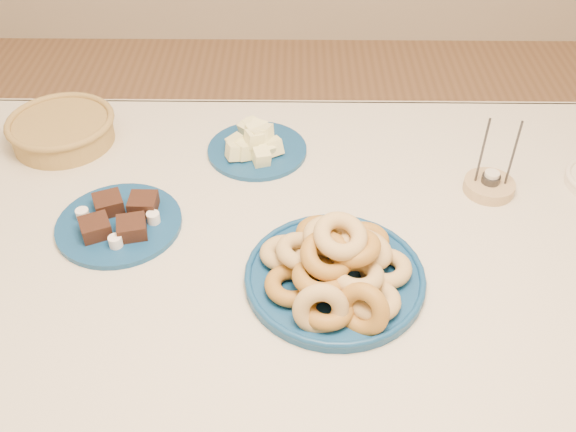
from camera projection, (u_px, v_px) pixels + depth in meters
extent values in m
plane|color=#8C6242|center=(288.00, 427.00, 1.85)|extent=(5.00, 5.00, 0.00)
cylinder|color=brown|center=(57.00, 239.00, 1.92)|extent=(0.06, 0.06, 0.72)
cylinder|color=brown|center=(524.00, 243.00, 1.91)|extent=(0.06, 0.06, 0.72)
cube|color=beige|center=(288.00, 240.00, 1.36)|extent=(1.70, 1.10, 0.02)
cube|color=beige|center=(290.00, 143.00, 1.87)|extent=(1.70, 0.01, 0.28)
cylinder|color=navy|center=(335.00, 278.00, 1.25)|extent=(0.39, 0.39, 0.02)
torus|color=navy|center=(335.00, 275.00, 1.25)|extent=(0.40, 0.40, 0.01)
torus|color=tan|center=(385.00, 268.00, 1.24)|extent=(0.13, 0.13, 0.04)
torus|color=#8E5D1F|center=(364.00, 240.00, 1.30)|extent=(0.14, 0.14, 0.04)
torus|color=#8E5D1F|center=(320.00, 234.00, 1.31)|extent=(0.14, 0.14, 0.04)
torus|color=tan|center=(285.00, 253.00, 1.27)|extent=(0.12, 0.12, 0.04)
torus|color=#8E5D1F|center=(291.00, 285.00, 1.21)|extent=(0.11, 0.11, 0.04)
torus|color=#8E5D1F|center=(327.00, 308.00, 1.16)|extent=(0.11, 0.11, 0.03)
torus|color=tan|center=(373.00, 300.00, 1.18)|extent=(0.12, 0.12, 0.04)
torus|color=tan|center=(368.00, 249.00, 1.24)|extent=(0.12, 0.11, 0.06)
torus|color=#8E5D1F|center=(333.00, 236.00, 1.26)|extent=(0.15, 0.15, 0.05)
torus|color=tan|center=(302.00, 251.00, 1.23)|extent=(0.14, 0.14, 0.05)
torus|color=#8E5D1F|center=(319.00, 278.00, 1.18)|extent=(0.14, 0.14, 0.05)
torus|color=tan|center=(357.00, 275.00, 1.18)|extent=(0.12, 0.12, 0.04)
torus|color=#8E5D1F|center=(354.00, 248.00, 1.19)|extent=(0.14, 0.14, 0.05)
torus|color=tan|center=(330.00, 235.00, 1.22)|extent=(0.12, 0.12, 0.03)
torus|color=#8E5D1F|center=(327.00, 255.00, 1.18)|extent=(0.15, 0.15, 0.07)
torus|color=tan|center=(341.00, 236.00, 1.17)|extent=(0.14, 0.15, 0.06)
torus|color=tan|center=(321.00, 310.00, 1.14)|extent=(0.11, 0.07, 0.11)
torus|color=#8E5D1F|center=(363.00, 310.00, 1.14)|extent=(0.12, 0.11, 0.11)
cylinder|color=navy|center=(257.00, 150.00, 1.59)|extent=(0.31, 0.31, 0.01)
cube|color=#EFF097|center=(257.00, 137.00, 1.54)|extent=(0.05, 0.06, 0.05)
cube|color=#EFF097|center=(248.00, 129.00, 1.61)|extent=(0.06, 0.06, 0.05)
cube|color=#EFF097|center=(261.00, 157.00, 1.52)|extent=(0.05, 0.05, 0.05)
cube|color=#EFF097|center=(237.00, 143.00, 1.56)|extent=(0.06, 0.05, 0.05)
cube|color=#EFF097|center=(258.00, 130.00, 1.56)|extent=(0.05, 0.05, 0.05)
cube|color=#EFF097|center=(244.00, 151.00, 1.54)|extent=(0.06, 0.06, 0.05)
cube|color=#EFF097|center=(254.00, 139.00, 1.53)|extent=(0.05, 0.05, 0.04)
cube|color=#EFF097|center=(252.00, 127.00, 1.62)|extent=(0.05, 0.05, 0.04)
cube|color=#EFF097|center=(264.00, 133.00, 1.55)|extent=(0.05, 0.05, 0.05)
cube|color=#EFF097|center=(255.00, 132.00, 1.55)|extent=(0.06, 0.06, 0.05)
cube|color=#EFF097|center=(244.00, 147.00, 1.55)|extent=(0.05, 0.04, 0.05)
cube|color=#EFF097|center=(274.00, 146.00, 1.55)|extent=(0.05, 0.06, 0.05)
cube|color=#EFF097|center=(264.00, 150.00, 1.54)|extent=(0.06, 0.06, 0.05)
cube|color=#EFF097|center=(235.00, 152.00, 1.54)|extent=(0.05, 0.06, 0.05)
cylinder|color=navy|center=(119.00, 224.00, 1.38)|extent=(0.31, 0.31, 0.01)
cube|color=black|center=(95.00, 228.00, 1.33)|extent=(0.08, 0.08, 0.03)
cube|color=black|center=(132.00, 228.00, 1.33)|extent=(0.07, 0.07, 0.03)
cube|color=black|center=(108.00, 204.00, 1.39)|extent=(0.08, 0.08, 0.03)
cube|color=black|center=(143.00, 204.00, 1.39)|extent=(0.06, 0.06, 0.03)
cylinder|color=white|center=(83.00, 214.00, 1.37)|extent=(0.03, 0.03, 0.02)
cylinder|color=white|center=(115.00, 242.00, 1.31)|extent=(0.03, 0.03, 0.02)
cylinder|color=white|center=(153.00, 218.00, 1.37)|extent=(0.03, 0.03, 0.02)
cylinder|color=olive|center=(63.00, 132.00, 1.61)|extent=(0.30, 0.30, 0.06)
torus|color=olive|center=(60.00, 121.00, 1.58)|extent=(0.32, 0.32, 0.02)
cylinder|color=tan|center=(489.00, 186.00, 1.47)|extent=(0.13, 0.13, 0.03)
cylinder|color=#39393E|center=(491.00, 179.00, 1.45)|extent=(0.05, 0.05, 0.02)
cylinder|color=silver|center=(492.00, 174.00, 1.44)|extent=(0.04, 0.04, 0.01)
cylinder|color=#39393E|center=(482.00, 151.00, 1.41)|extent=(0.01, 0.01, 0.17)
cylinder|color=#39393E|center=(513.00, 153.00, 1.40)|extent=(0.01, 0.01, 0.17)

